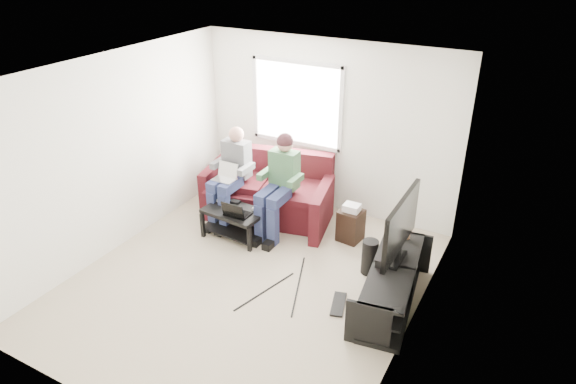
{
  "coord_description": "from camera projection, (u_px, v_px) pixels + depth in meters",
  "views": [
    {
      "loc": [
        2.93,
        -4.35,
        3.87
      ],
      "look_at": [
        0.24,
        0.6,
        1.02
      ],
      "focal_mm": 32.0,
      "sensor_mm": 36.0,
      "label": 1
    }
  ],
  "objects": [
    {
      "name": "tv_stand",
      "position": [
        392.0,
        287.0,
        5.9
      ],
      "size": [
        0.7,
        1.67,
        0.53
      ],
      "color": "black",
      "rests_on": "floor"
    },
    {
      "name": "wall_left",
      "position": [
        115.0,
        154.0,
        6.67
      ],
      "size": [
        0.0,
        4.5,
        4.5
      ],
      "primitive_type": "plane",
      "rotation": [
        1.57,
        0.0,
        1.57
      ],
      "color": "white",
      "rests_on": "floor"
    },
    {
      "name": "laptop_black",
      "position": [
        238.0,
        207.0,
        6.98
      ],
      "size": [
        0.35,
        0.25,
        0.24
      ],
      "primitive_type": null,
      "rotation": [
        0.0,
        0.0,
        0.03
      ],
      "color": "black",
      "rests_on": "coffee_table"
    },
    {
      "name": "console_grey",
      "position": [
        400.0,
        267.0,
        6.09
      ],
      "size": [
        0.34,
        0.26,
        0.08
      ],
      "primitive_type": "cube",
      "color": "gray",
      "rests_on": "tv_stand"
    },
    {
      "name": "wall_front",
      "position": [
        90.0,
        297.0,
        4.05
      ],
      "size": [
        4.5,
        0.0,
        4.5
      ],
      "primitive_type": "plane",
      "rotation": [
        -1.57,
        0.0,
        0.0
      ],
      "color": "white",
      "rests_on": "floor"
    },
    {
      "name": "keyboard_floor",
      "position": [
        338.0,
        304.0,
        5.97
      ],
      "size": [
        0.26,
        0.46,
        0.02
      ],
      "primitive_type": "cube",
      "rotation": [
        0.0,
        0.0,
        0.27
      ],
      "color": "black",
      "rests_on": "floor"
    },
    {
      "name": "controller_c",
      "position": [
        258.0,
        209.0,
        7.13
      ],
      "size": [
        0.15,
        0.1,
        0.04
      ],
      "primitive_type": "cube",
      "rotation": [
        0.0,
        0.0,
        -0.09
      ],
      "color": "gray",
      "rests_on": "coffee_table"
    },
    {
      "name": "end_table",
      "position": [
        351.0,
        224.0,
        7.14
      ],
      "size": [
        0.31,
        0.31,
        0.56
      ],
      "color": "black",
      "rests_on": "floor"
    },
    {
      "name": "sofa",
      "position": [
        268.0,
        193.0,
        7.78
      ],
      "size": [
        2.2,
        1.29,
        0.94
      ],
      "color": "#441118",
      "rests_on": "floor"
    },
    {
      "name": "wall_right",
      "position": [
        418.0,
        230.0,
        4.97
      ],
      "size": [
        0.0,
        4.5,
        4.5
      ],
      "primitive_type": "plane",
      "rotation": [
        1.57,
        0.0,
        -1.57
      ],
      "color": "white",
      "rests_on": "floor"
    },
    {
      "name": "laptop_silver",
      "position": [
        225.0,
        176.0,
        7.34
      ],
      "size": [
        0.36,
        0.28,
        0.24
      ],
      "primitive_type": null,
      "rotation": [
        0.0,
        0.0,
        0.19
      ],
      "color": "silver",
      "rests_on": "person_left"
    },
    {
      "name": "drink_cup",
      "position": [
        407.0,
        234.0,
        6.25
      ],
      "size": [
        0.08,
        0.08,
        0.12
      ],
      "primitive_type": "cylinder",
      "color": "#996642",
      "rests_on": "tv_stand"
    },
    {
      "name": "soundbar",
      "position": [
        387.0,
        254.0,
        5.87
      ],
      "size": [
        0.12,
        0.5,
        0.1
      ],
      "primitive_type": "cube",
      "color": "black",
      "rests_on": "tv_stand"
    },
    {
      "name": "console_black",
      "position": [
        391.0,
        283.0,
        5.82
      ],
      "size": [
        0.38,
        0.3,
        0.07
      ],
      "primitive_type": "cube",
      "color": "black",
      "rests_on": "tv_stand"
    },
    {
      "name": "console_white",
      "position": [
        381.0,
        301.0,
        5.55
      ],
      "size": [
        0.3,
        0.22,
        0.06
      ],
      "primitive_type": "cube",
      "color": "silver",
      "rests_on": "tv_stand"
    },
    {
      "name": "tv",
      "position": [
        401.0,
        226.0,
        5.64
      ],
      "size": [
        0.12,
        1.1,
        0.81
      ],
      "color": "black",
      "rests_on": "tv_stand"
    },
    {
      "name": "ceiling",
      "position": [
        240.0,
        73.0,
        5.23
      ],
      "size": [
        4.5,
        4.5,
        0.0
      ],
      "primitive_type": "plane",
      "rotation": [
        3.14,
        0.0,
        0.0
      ],
      "color": "white",
      "rests_on": "wall_back"
    },
    {
      "name": "window",
      "position": [
        297.0,
        104.0,
        7.65
      ],
      "size": [
        1.48,
        0.04,
        1.28
      ],
      "color": "white",
      "rests_on": "wall_back"
    },
    {
      "name": "wall_back",
      "position": [
        327.0,
        128.0,
        7.58
      ],
      "size": [
        4.5,
        0.0,
        4.5
      ],
      "primitive_type": "plane",
      "rotation": [
        1.57,
        0.0,
        0.0
      ],
      "color": "white",
      "rests_on": "floor"
    },
    {
      "name": "person_left",
      "position": [
        231.0,
        171.0,
        7.46
      ],
      "size": [
        0.4,
        0.71,
        1.4
      ],
      "color": "navy",
      "rests_on": "sofa"
    },
    {
      "name": "floor",
      "position": [
        248.0,
        280.0,
        6.4
      ],
      "size": [
        4.5,
        4.5,
        0.0
      ],
      "primitive_type": "plane",
      "color": "tan",
      "rests_on": "ground"
    },
    {
      "name": "coffee_table",
      "position": [
        234.0,
        217.0,
        7.2
      ],
      "size": [
        0.88,
        0.58,
        0.42
      ],
      "color": "black",
      "rests_on": "floor"
    },
    {
      "name": "person_right",
      "position": [
        279.0,
        178.0,
        7.11
      ],
      "size": [
        0.4,
        0.71,
        1.44
      ],
      "color": "navy",
      "rests_on": "sofa"
    },
    {
      "name": "subwoofer",
      "position": [
        370.0,
        257.0,
        6.45
      ],
      "size": [
        0.2,
        0.2,
        0.46
      ],
      "primitive_type": "cylinder",
      "color": "black",
      "rests_on": "floor"
    },
    {
      "name": "controller_a",
      "position": [
        222.0,
        201.0,
        7.35
      ],
      "size": [
        0.15,
        0.11,
        0.04
      ],
      "primitive_type": "cube",
      "rotation": [
        0.0,
        0.0,
        -0.13
      ],
      "color": "silver",
      "rests_on": "coffee_table"
    },
    {
      "name": "controller_b",
      "position": [
        235.0,
        202.0,
        7.32
      ],
      "size": [
        0.14,
        0.1,
        0.04
      ],
      "primitive_type": "cube",
      "rotation": [
        0.0,
        0.0,
        0.05
      ],
      "color": "black",
      "rests_on": "coffee_table"
    }
  ]
}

